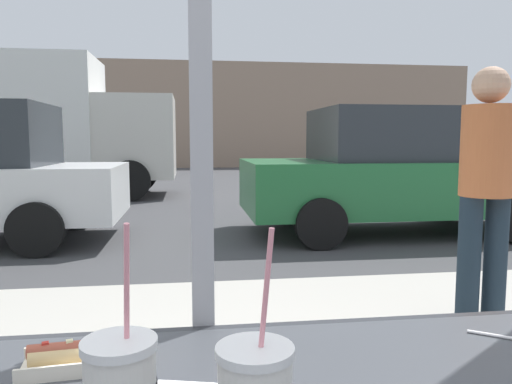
# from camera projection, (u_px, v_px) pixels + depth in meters

# --- Properties ---
(ground_plane) EXTENTS (60.00, 60.00, 0.00)m
(ground_plane) POSITION_uv_depth(u_px,v_px,m) (191.00, 213.00, 9.05)
(ground_plane) COLOR #424244
(sidewalk_strip) EXTENTS (16.00, 2.80, 0.16)m
(sidewalk_strip) POSITION_uv_depth(u_px,v_px,m) (197.00, 368.00, 2.73)
(sidewalk_strip) COLOR #B2ADA3
(sidewalk_strip) RESTS_ON ground
(building_facade_far) EXTENTS (28.00, 1.20, 5.04)m
(building_facade_far) POSITION_uv_depth(u_px,v_px,m) (189.00, 115.00, 23.71)
(building_facade_far) COLOR gray
(building_facade_far) RESTS_ON ground
(hotdog_tray_far) EXTENTS (0.24, 0.12, 0.05)m
(hotdog_tray_far) POSITION_uv_depth(u_px,v_px,m) (87.00, 355.00, 0.91)
(hotdog_tray_far) COLOR beige
(hotdog_tray_far) RESTS_ON window_counter
(parked_car_green) EXTENTS (4.25, 2.07, 1.78)m
(parked_car_green) POSITION_uv_depth(u_px,v_px,m) (394.00, 171.00, 7.04)
(parked_car_green) COLOR #236B38
(parked_car_green) RESTS_ON ground
(box_truck) EXTENTS (6.18, 2.44, 3.21)m
(box_truck) POSITION_uv_depth(u_px,v_px,m) (30.00, 124.00, 11.28)
(box_truck) COLOR silver
(box_truck) RESTS_ON ground
(pedestrian) EXTENTS (0.32, 0.32, 1.63)m
(pedestrian) POSITION_uv_depth(u_px,v_px,m) (486.00, 181.00, 3.03)
(pedestrian) COLOR #1C2935
(pedestrian) RESTS_ON sidewalk_strip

